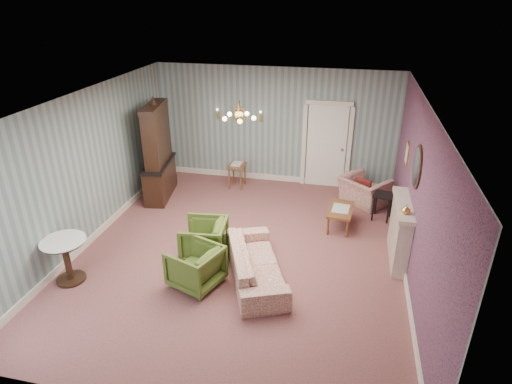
% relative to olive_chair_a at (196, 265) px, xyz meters
% --- Properties ---
extents(floor, '(7.00, 7.00, 0.00)m').
position_rel_olive_chair_a_xyz_m(floor, '(0.50, 1.12, -0.39)').
color(floor, '#85504D').
rests_on(floor, ground).
extents(ceiling, '(7.00, 7.00, 0.00)m').
position_rel_olive_chair_a_xyz_m(ceiling, '(0.50, 1.12, 2.51)').
color(ceiling, white).
rests_on(ceiling, ground).
extents(wall_back, '(6.00, 0.00, 6.00)m').
position_rel_olive_chair_a_xyz_m(wall_back, '(0.50, 4.62, 1.06)').
color(wall_back, slate).
rests_on(wall_back, ground).
extents(wall_front, '(6.00, 0.00, 6.00)m').
position_rel_olive_chair_a_xyz_m(wall_front, '(0.50, -2.38, 1.06)').
color(wall_front, slate).
rests_on(wall_front, ground).
extents(wall_left, '(0.00, 7.00, 7.00)m').
position_rel_olive_chair_a_xyz_m(wall_left, '(-2.50, 1.12, 1.06)').
color(wall_left, slate).
rests_on(wall_left, ground).
extents(wall_right, '(0.00, 7.00, 7.00)m').
position_rel_olive_chair_a_xyz_m(wall_right, '(3.50, 1.12, 1.06)').
color(wall_right, slate).
rests_on(wall_right, ground).
extents(wall_right_floral, '(0.00, 7.00, 7.00)m').
position_rel_olive_chair_a_xyz_m(wall_right_floral, '(3.48, 1.12, 1.06)').
color(wall_right_floral, '#A95468').
rests_on(wall_right_floral, ground).
extents(door, '(1.12, 0.12, 2.16)m').
position_rel_olive_chair_a_xyz_m(door, '(1.80, 4.58, 0.69)').
color(door, white).
rests_on(door, floor).
extents(olive_chair_a, '(0.94, 0.97, 0.79)m').
position_rel_olive_chair_a_xyz_m(olive_chair_a, '(0.00, 0.00, 0.00)').
color(olive_chair_a, '#496021').
rests_on(olive_chair_a, floor).
extents(olive_chair_b, '(0.81, 0.86, 0.81)m').
position_rel_olive_chair_a_xyz_m(olive_chair_b, '(-0.13, 0.82, 0.01)').
color(olive_chair_b, '#496021').
rests_on(olive_chair_b, floor).
extents(olive_chair_c, '(0.79, 0.81, 0.66)m').
position_rel_olive_chair_a_xyz_m(olive_chair_c, '(-0.11, 0.96, -0.07)').
color(olive_chair_c, '#496021').
rests_on(olive_chair_c, floor).
extents(sofa_chintz, '(1.31, 2.11, 0.79)m').
position_rel_olive_chair_a_xyz_m(sofa_chintz, '(0.94, 0.39, 0.00)').
color(sofa_chintz, '#963C3C').
rests_on(sofa_chintz, floor).
extents(wingback_chair, '(1.18, 1.12, 0.87)m').
position_rel_olive_chair_a_xyz_m(wingback_chair, '(2.77, 3.72, 0.04)').
color(wingback_chair, '#963C3C').
rests_on(wingback_chair, floor).
extents(dresser, '(0.72, 1.48, 2.37)m').
position_rel_olive_chair_a_xyz_m(dresser, '(-1.99, 3.09, 0.79)').
color(dresser, black).
rests_on(dresser, floor).
extents(fireplace, '(0.30, 1.40, 1.16)m').
position_rel_olive_chair_a_xyz_m(fireplace, '(3.36, 1.52, 0.19)').
color(fireplace, beige).
rests_on(fireplace, floor).
extents(mantel_vase, '(0.15, 0.15, 0.15)m').
position_rel_olive_chair_a_xyz_m(mantel_vase, '(3.34, 1.12, 0.84)').
color(mantel_vase, gold).
rests_on(mantel_vase, fireplace).
extents(oval_mirror, '(0.04, 0.76, 0.84)m').
position_rel_olive_chair_a_xyz_m(oval_mirror, '(3.46, 1.52, 1.46)').
color(oval_mirror, white).
rests_on(oval_mirror, wall_right).
extents(framed_print, '(0.04, 0.34, 0.42)m').
position_rel_olive_chair_a_xyz_m(framed_print, '(3.47, 2.87, 1.21)').
color(framed_print, gold).
rests_on(framed_print, wall_right).
extents(coffee_table, '(0.56, 0.91, 0.44)m').
position_rel_olive_chair_a_xyz_m(coffee_table, '(2.28, 2.47, -0.17)').
color(coffee_table, brown).
rests_on(coffee_table, floor).
extents(side_table_black, '(0.47, 0.47, 0.59)m').
position_rel_olive_chair_a_xyz_m(side_table_black, '(3.15, 3.04, -0.10)').
color(side_table_black, black).
rests_on(side_table_black, floor).
extents(pedestal_table, '(0.78, 0.78, 0.80)m').
position_rel_olive_chair_a_xyz_m(pedestal_table, '(-2.15, -0.36, 0.01)').
color(pedestal_table, black).
rests_on(pedestal_table, floor).
extents(nesting_table, '(0.40, 0.51, 0.65)m').
position_rel_olive_chair_a_xyz_m(nesting_table, '(-0.34, 4.00, -0.07)').
color(nesting_table, brown).
rests_on(nesting_table, floor).
extents(gilt_mirror_back, '(0.28, 0.06, 0.36)m').
position_rel_olive_chair_a_xyz_m(gilt_mirror_back, '(-0.40, 4.58, 1.31)').
color(gilt_mirror_back, gold).
rests_on(gilt_mirror_back, wall_back).
extents(sconce_left, '(0.16, 0.12, 0.30)m').
position_rel_olive_chair_a_xyz_m(sconce_left, '(-0.95, 4.56, 1.31)').
color(sconce_left, gold).
rests_on(sconce_left, wall_back).
extents(sconce_right, '(0.16, 0.12, 0.30)m').
position_rel_olive_chair_a_xyz_m(sconce_right, '(0.15, 4.56, 1.31)').
color(sconce_right, gold).
rests_on(sconce_right, wall_back).
extents(chandelier, '(0.56, 0.56, 0.36)m').
position_rel_olive_chair_a_xyz_m(chandelier, '(0.50, 1.12, 2.24)').
color(chandelier, gold).
rests_on(chandelier, ceiling).
extents(burgundy_cushion, '(0.41, 0.28, 0.39)m').
position_rel_olive_chair_a_xyz_m(burgundy_cushion, '(2.72, 3.57, 0.09)').
color(burgundy_cushion, maroon).
rests_on(burgundy_cushion, wingback_chair).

